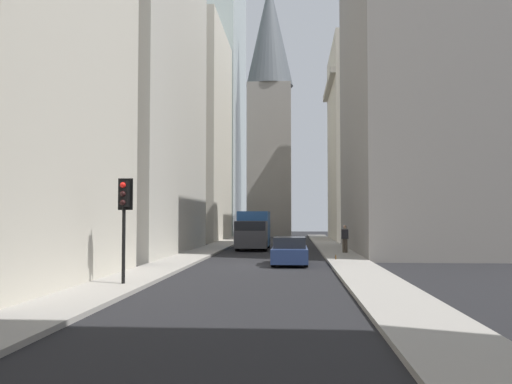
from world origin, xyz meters
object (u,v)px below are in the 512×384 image
(pedestrian, at_px, (345,238))
(sedan_navy, at_px, (290,252))
(delivery_truck, at_px, (253,230))
(discarded_bottle, at_px, (336,257))
(traffic_light_foreground, at_px, (124,206))

(pedestrian, bearing_deg, sedan_navy, 156.48)
(delivery_truck, bearing_deg, discarded_bottle, -155.31)
(delivery_truck, xyz_separation_m, sedan_navy, (-13.46, -2.80, -0.80))
(sedan_navy, bearing_deg, delivery_truck, 11.75)
(delivery_truck, distance_m, traffic_light_foreground, 23.17)
(pedestrian, bearing_deg, delivery_truck, 49.12)
(discarded_bottle, bearing_deg, sedan_navy, 129.47)
(delivery_truck, distance_m, sedan_navy, 13.77)
(delivery_truck, bearing_deg, traffic_light_foreground, 172.96)
(sedan_navy, bearing_deg, pedestrian, -23.52)
(traffic_light_foreground, xyz_separation_m, pedestrian, (17.52, -9.12, -1.70))
(sedan_navy, relative_size, traffic_light_foreground, 1.19)
(sedan_navy, distance_m, discarded_bottle, 3.21)
(traffic_light_foreground, bearing_deg, discarded_bottle, -35.06)
(discarded_bottle, bearing_deg, traffic_light_foreground, 144.94)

